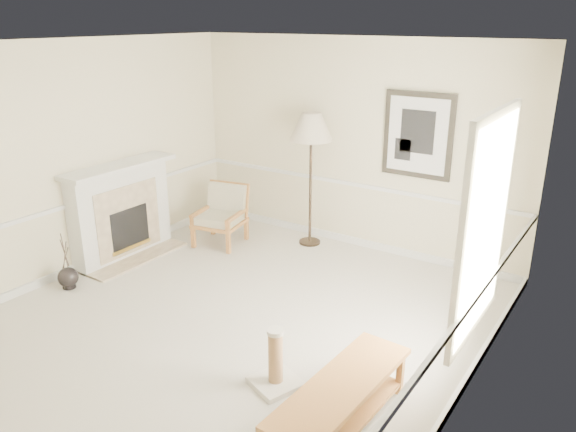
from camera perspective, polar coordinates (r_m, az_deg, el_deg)
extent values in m
plane|color=silver|center=(6.24, -5.96, -10.64)|extent=(5.50, 5.50, 0.00)
cube|color=beige|center=(7.88, 6.53, 7.17)|extent=(5.00, 0.04, 2.90)
cube|color=beige|center=(7.47, -21.43, 5.23)|extent=(0.04, 5.50, 2.90)
cube|color=beige|center=(4.55, 18.51, -3.22)|extent=(0.04, 5.50, 2.90)
cube|color=white|center=(5.40, -7.09, 16.99)|extent=(5.00, 5.50, 0.04)
cube|color=white|center=(8.28, 6.10, -2.36)|extent=(4.95, 0.04, 0.10)
cube|color=white|center=(8.00, 6.31, 3.30)|extent=(4.95, 0.04, 0.05)
cube|color=white|center=(4.90, 19.42, -1.04)|extent=(0.03, 1.20, 1.80)
cube|color=white|center=(4.91, 19.31, -1.01)|extent=(0.05, 1.34, 1.94)
cube|color=black|center=(7.43, 13.07, 7.99)|extent=(0.92, 0.04, 1.10)
cube|color=white|center=(7.40, 13.00, 7.96)|extent=(0.78, 0.01, 0.96)
cube|color=black|center=(7.39, 13.01, 8.34)|extent=(0.45, 0.01, 0.55)
cube|color=white|center=(7.93, -16.62, 0.33)|extent=(0.28, 1.50, 1.25)
cube|color=white|center=(7.71, -16.85, 4.86)|extent=(0.46, 1.64, 0.06)
cube|color=#C6B28E|center=(7.84, -15.88, -0.38)|extent=(0.02, 1.05, 0.95)
cube|color=black|center=(7.88, -15.75, -1.28)|extent=(0.02, 0.62, 0.58)
cube|color=gold|center=(7.97, -15.55, -3.04)|extent=(0.01, 0.66, 0.05)
cube|color=#C6B28E|center=(8.03, -15.46, -3.99)|extent=(0.60, 1.50, 0.03)
sphere|color=black|center=(7.37, -21.44, -5.81)|extent=(0.25, 0.25, 0.25)
cylinder|color=black|center=(7.41, -21.34, -6.55)|extent=(0.16, 0.16, 0.07)
cylinder|color=black|center=(7.24, -21.76, -3.51)|extent=(0.05, 0.10, 0.39)
cylinder|color=black|center=(7.25, -21.73, -3.73)|extent=(0.06, 0.12, 0.32)
cylinder|color=black|center=(7.23, -21.79, -3.29)|extent=(0.03, 0.06, 0.46)
cube|color=#9B6432|center=(8.12, -9.60, -2.03)|extent=(0.06, 0.06, 0.35)
cube|color=#9B6432|center=(8.57, -7.65, -0.74)|extent=(0.06, 0.06, 0.35)
cube|color=#9B6432|center=(7.86, -6.08, -2.62)|extent=(0.06, 0.06, 0.35)
cube|color=#9B6432|center=(8.32, -4.25, -1.26)|extent=(0.06, 0.06, 0.35)
cube|color=#9B6432|center=(8.16, -6.94, -0.69)|extent=(0.75, 0.75, 0.05)
cube|color=#9B6432|center=(8.31, -6.05, 1.79)|extent=(0.66, 0.27, 0.50)
cube|color=#9B6432|center=(8.25, -8.70, 0.58)|extent=(0.18, 0.64, 0.05)
cube|color=#9B6432|center=(7.98, -5.21, 0.08)|extent=(0.18, 0.64, 0.05)
cube|color=white|center=(8.13, -6.96, -0.15)|extent=(0.69, 0.69, 0.11)
cube|color=white|center=(8.26, -6.23, 1.80)|extent=(0.61, 0.29, 0.45)
cylinder|color=black|center=(8.23, 2.21, -2.64)|extent=(0.31, 0.31, 0.03)
cylinder|color=black|center=(7.94, 2.30, 3.17)|extent=(0.04, 0.04, 1.72)
cone|color=beige|center=(7.74, 2.38, 9.07)|extent=(0.66, 0.66, 0.38)
cube|color=#9B6432|center=(4.59, 5.44, -16.82)|extent=(0.53, 1.56, 0.04)
cube|color=#9B6432|center=(4.78, 5.31, -19.80)|extent=(0.46, 1.45, 0.03)
cube|color=#9B6432|center=(5.29, 7.77, -14.31)|extent=(0.06, 0.06, 0.40)
cube|color=#9B6432|center=(5.17, 11.32, -15.48)|extent=(0.06, 0.06, 0.40)
cube|color=white|center=(5.27, -1.26, -16.55)|extent=(0.52, 0.52, 0.05)
cylinder|color=tan|center=(5.12, -1.28, -14.15)|extent=(0.13, 0.13, 0.48)
cylinder|color=white|center=(4.98, -1.30, -11.66)|extent=(0.15, 0.15, 0.04)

